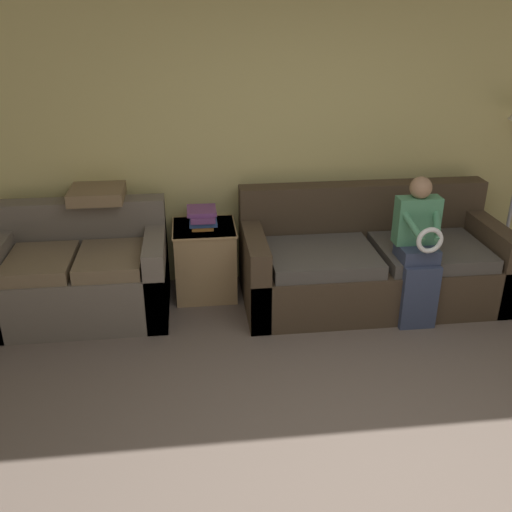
% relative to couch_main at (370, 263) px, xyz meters
% --- Properties ---
extents(wall_back, '(7.22, 0.06, 2.55)m').
position_rel_couch_main_xyz_m(wall_back, '(-0.58, 0.55, 0.95)').
color(wall_back, '#DBCC7F').
rests_on(wall_back, ground_plane).
extents(couch_main, '(2.16, 0.96, 0.92)m').
position_rel_couch_main_xyz_m(couch_main, '(0.00, 0.00, 0.00)').
color(couch_main, '#473828').
rests_on(couch_main, ground_plane).
extents(couch_side, '(1.38, 0.86, 0.87)m').
position_rel_couch_main_xyz_m(couch_side, '(-2.40, 0.03, 0.00)').
color(couch_side, '#70665B').
rests_on(couch_side, ground_plane).
extents(child_left_seated, '(0.34, 0.37, 1.16)m').
position_rel_couch_main_xyz_m(child_left_seated, '(0.23, -0.41, 0.31)').
color(child_left_seated, '#384260').
rests_on(child_left_seated, ground_plane).
extents(side_shelf, '(0.53, 0.52, 0.62)m').
position_rel_couch_main_xyz_m(side_shelf, '(-1.39, 0.24, -0.00)').
color(side_shelf, tan).
rests_on(side_shelf, ground_plane).
extents(book_stack, '(0.24, 0.30, 0.16)m').
position_rel_couch_main_xyz_m(book_stack, '(-1.40, 0.24, 0.39)').
color(book_stack, orange).
rests_on(book_stack, side_shelf).
extents(throw_pillow, '(0.43, 0.43, 0.10)m').
position_rel_couch_main_xyz_m(throw_pillow, '(-2.25, 0.33, 0.60)').
color(throw_pillow, '#846B4C').
rests_on(throw_pillow, couch_side).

